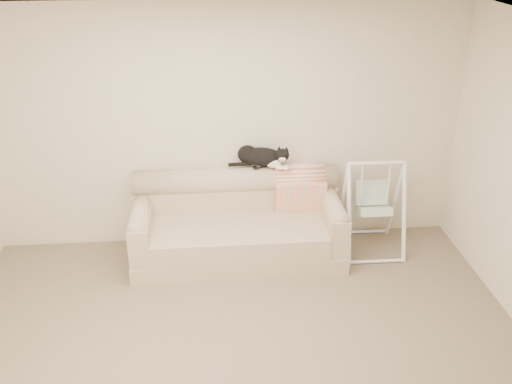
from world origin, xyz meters
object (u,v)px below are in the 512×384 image
remote_a (261,166)px  baby_swing (373,206)px  tuxedo_cat (262,157)px  remote_b (279,167)px  sofa (238,225)px

remote_a → baby_swing: 1.27m
remote_a → tuxedo_cat: 0.11m
remote_b → tuxedo_cat: bearing=168.2°
remote_b → sofa: bearing=-154.6°
remote_b → remote_a: bearing=170.5°
tuxedo_cat → baby_swing: size_ratio=0.63×
remote_b → tuxedo_cat: size_ratio=0.27×
remote_a → remote_b: remote_a is taller
sofa → remote_b: 0.76m
sofa → remote_a: 0.67m
baby_swing → remote_a: bearing=167.5°
remote_a → remote_b: bearing=-9.5°
sofa → tuxedo_cat: (0.28, 0.26, 0.67)m
tuxedo_cat → baby_swing: bearing=-12.9°
remote_b → baby_swing: 1.08m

